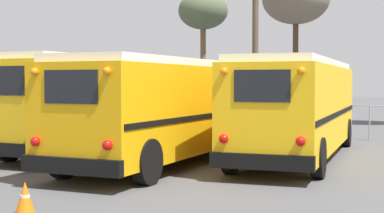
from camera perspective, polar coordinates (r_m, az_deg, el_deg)
ground_plane at (r=18.45m, az=-0.45°, el=-4.94°), size 160.00×160.00×0.00m
school_bus_0 at (r=20.62m, az=-7.85°, el=0.65°), size 2.94×10.70×3.18m
school_bus_1 at (r=17.39m, az=-1.68°, el=0.07°), size 2.91×10.70×3.00m
school_bus_2 at (r=18.46m, az=10.32°, el=0.17°), size 2.76×10.37×3.02m
utility_pole at (r=29.37m, az=6.16°, el=6.35°), size 1.80×0.31×8.51m
bare_tree_0 at (r=36.69m, az=1.08°, el=9.08°), size 3.06×3.06×7.90m
bare_tree_1 at (r=32.86m, az=10.04°, el=10.14°), size 3.66×3.66×8.23m
fence_line at (r=25.63m, az=5.99°, el=-0.70°), size 14.59×0.06×1.42m
traffic_cone at (r=10.97m, az=-15.88°, el=-8.52°), size 0.36×0.36×0.59m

